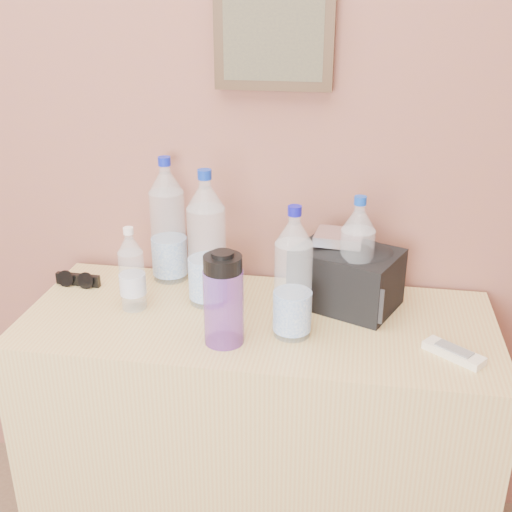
{
  "coord_description": "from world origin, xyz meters",
  "views": [
    {
      "loc": [
        0.61,
        0.32,
        1.53
      ],
      "look_at": [
        0.37,
        1.71,
        0.93
      ],
      "focal_mm": 45.0,
      "sensor_mm": 36.0,
      "label": 1
    }
  ],
  "objects": [
    {
      "name": "foil_packet",
      "position": [
        0.57,
        1.85,
        0.93
      ],
      "size": [
        0.13,
        0.11,
        0.03
      ],
      "primitive_type": "cube",
      "rotation": [
        0.0,
        0.0,
        -0.11
      ],
      "color": "silver",
      "rests_on": "toiletry_bag"
    },
    {
      "name": "pet_large_a",
      "position": [
        0.23,
        1.8,
        0.91
      ],
      "size": [
        0.1,
        0.1,
        0.36
      ],
      "rotation": [
        0.0,
        0.0,
        0.17
      ],
      "color": "white",
      "rests_on": "dresser"
    },
    {
      "name": "pet_small",
      "position": [
        0.05,
        1.73,
        0.84
      ],
      "size": [
        0.06,
        0.06,
        0.22
      ],
      "rotation": [
        0.0,
        0.0,
        0.01
      ],
      "color": "silver",
      "rests_on": "dresser"
    },
    {
      "name": "picture_frame",
      "position": [
        0.37,
        1.98,
        1.4
      ],
      "size": [
        0.3,
        0.03,
        0.25
      ],
      "primitive_type": null,
      "color": "#382311",
      "rests_on": "room_shell"
    },
    {
      "name": "toiletry_bag",
      "position": [
        0.59,
        1.85,
        0.83
      ],
      "size": [
        0.31,
        0.27,
        0.17
      ],
      "primitive_type": null,
      "rotation": [
        0.0,
        0.0,
        -0.4
      ],
      "color": "black",
      "rests_on": "dresser"
    },
    {
      "name": "sunglasses",
      "position": [
        -0.15,
        1.84,
        0.76
      ],
      "size": [
        0.13,
        0.05,
        0.03
      ],
      "primitive_type": null,
      "rotation": [
        0.0,
        0.0,
        -0.06
      ],
      "color": "black",
      "rests_on": "dresser"
    },
    {
      "name": "nalgene_bottle",
      "position": [
        0.31,
        1.61,
        0.86
      ],
      "size": [
        0.09,
        0.09,
        0.23
      ],
      "rotation": [
        0.0,
        0.0,
        0.36
      ],
      "color": "purple",
      "rests_on": "dresser"
    },
    {
      "name": "pet_large_b",
      "position": [
        0.09,
        1.93,
        0.9
      ],
      "size": [
        0.1,
        0.1,
        0.36
      ],
      "rotation": [
        0.0,
        0.0,
        -0.25
      ],
      "color": "silver",
      "rests_on": "dresser"
    },
    {
      "name": "dresser",
      "position": [
        0.37,
        1.73,
        0.37
      ],
      "size": [
        1.19,
        0.5,
        0.75
      ],
      "primitive_type": "cube",
      "color": "#A77D5E",
      "rests_on": "ground"
    },
    {
      "name": "pet_large_d",
      "position": [
        0.47,
        1.67,
        0.89
      ],
      "size": [
        0.09,
        0.09,
        0.33
      ],
      "rotation": [
        0.0,
        0.0,
        -0.1
      ],
      "color": "silver",
      "rests_on": "dresser"
    },
    {
      "name": "ac_remote",
      "position": [
        0.84,
        1.63,
        0.75
      ],
      "size": [
        0.14,
        0.12,
        0.02
      ],
      "primitive_type": "cube",
      "rotation": [
        0.0,
        0.0,
        -0.65
      ],
      "color": "silver",
      "rests_on": "dresser"
    },
    {
      "name": "pet_large_c",
      "position": [
        0.61,
        1.8,
        0.88
      ],
      "size": [
        0.08,
        0.08,
        0.31
      ],
      "rotation": [
        0.0,
        0.0,
        -0.13
      ],
      "color": "#D0EEFF",
      "rests_on": "dresser"
    }
  ]
}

